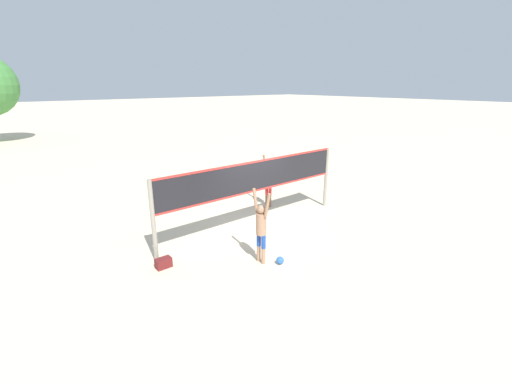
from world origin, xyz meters
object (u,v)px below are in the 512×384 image
object	(u,v)px
volleyball_net	(256,182)
player_spiker	(261,226)
player_blocker	(268,180)
gear_bag	(163,263)
volleyball	(280,260)

from	to	relation	value
volleyball_net	player_spiker	xyz separation A→B (m)	(-1.35, -1.87, -0.55)
player_blocker	volleyball_net	bearing A→B (deg)	-51.81
volleyball_net	player_blocker	bearing A→B (deg)	38.19
player_blocker	gear_bag	xyz separation A→B (m)	(-5.32, -1.84, -0.93)
player_blocker	gear_bag	bearing A→B (deg)	-70.89
gear_bag	volleyball	bearing A→B (deg)	-35.84
volleyball	gear_bag	world-z (taller)	gear_bag
player_blocker	gear_bag	world-z (taller)	player_blocker
player_blocker	volleyball	size ratio (longest dim) A/B	9.62
player_spiker	player_blocker	size ratio (longest dim) A/B	1.01
player_spiker	volleyball_net	bearing A→B (deg)	-35.89
player_spiker	gear_bag	xyz separation A→B (m)	(-2.19, 1.42, -0.94)
volleyball	gear_bag	distance (m)	3.12
volleyball_net	player_spiker	world-z (taller)	volleyball_net
player_spiker	player_blocker	xyz separation A→B (m)	(3.12, 3.26, -0.01)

